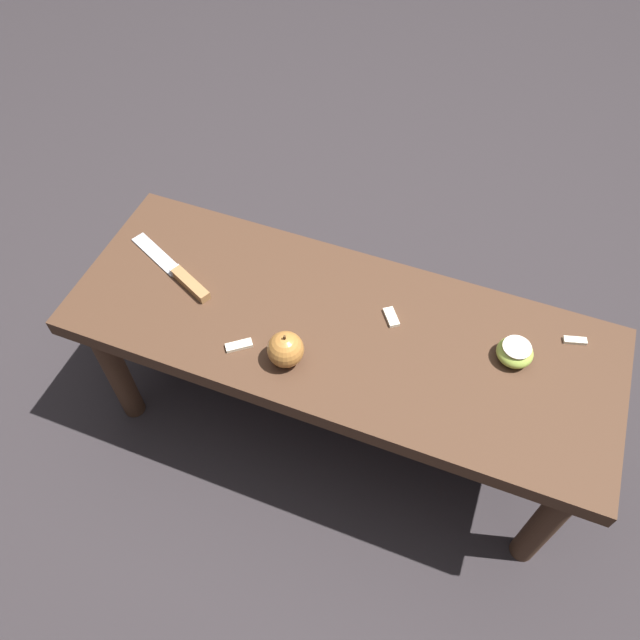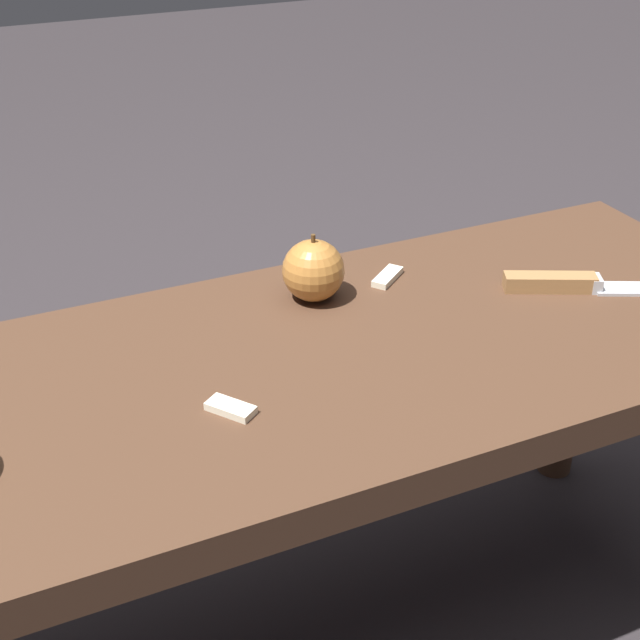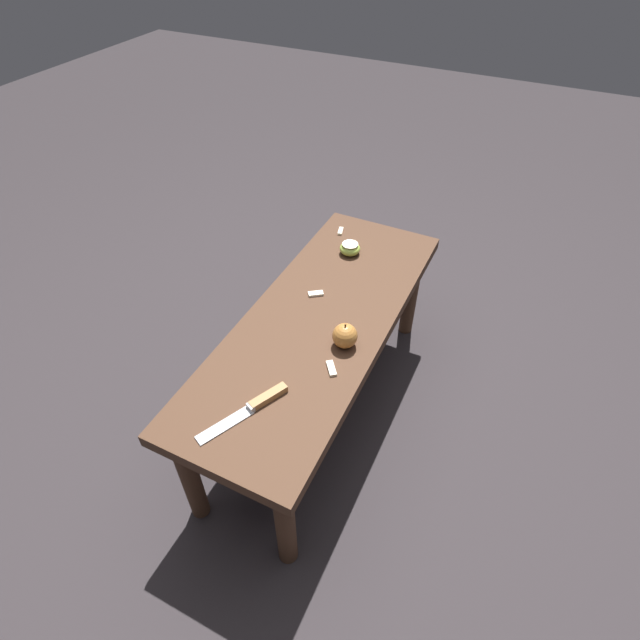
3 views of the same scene
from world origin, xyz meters
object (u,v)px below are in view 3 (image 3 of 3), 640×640
(wooden_bench, at_px, (319,332))
(apple_cut, at_px, (350,248))
(knife, at_px, (256,404))
(apple_whole, at_px, (345,336))

(wooden_bench, relative_size, apple_cut, 15.83)
(knife, bearing_deg, apple_whole, -175.55)
(knife, relative_size, apple_cut, 3.42)
(knife, height_order, apple_whole, apple_whole)
(wooden_bench, bearing_deg, apple_whole, -121.65)
(wooden_bench, bearing_deg, apple_cut, 8.13)
(apple_whole, height_order, apple_cut, apple_whole)
(apple_whole, bearing_deg, wooden_bench, 58.35)
(knife, bearing_deg, wooden_bench, -154.42)
(knife, height_order, apple_cut, apple_cut)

